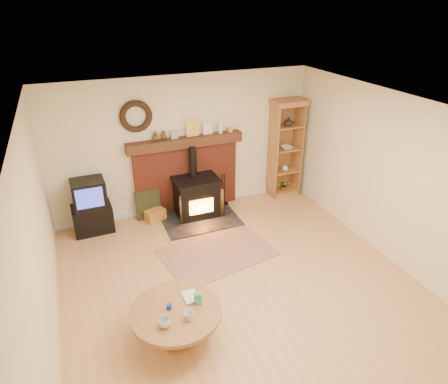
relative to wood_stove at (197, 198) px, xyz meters
name	(u,v)px	position (x,y,z in m)	size (l,w,h in m)	color
ground	(243,289)	(-0.07, -2.28, -0.38)	(5.50, 5.50, 0.00)	tan
room_shell	(241,179)	(-0.09, -2.18, 1.34)	(5.02, 5.52, 2.61)	beige
chimney_breast	(186,171)	(-0.07, 0.39, 0.42)	(2.20, 0.22, 1.78)	maroon
wood_stove	(197,198)	(0.00, 0.00, 0.00)	(1.40, 1.00, 1.34)	black
area_rug	(217,252)	(-0.09, -1.29, -0.37)	(1.75, 1.21, 0.01)	brown
tv_unit	(91,207)	(-1.90, 0.19, 0.09)	(0.69, 0.50, 0.99)	black
curio_cabinet	(285,148)	(2.00, 0.28, 0.63)	(0.65, 0.47, 2.02)	#986331
firelog_box	(155,215)	(-0.79, 0.12, -0.27)	(0.36, 0.22, 0.22)	yellow
leaning_painting	(148,205)	(-0.88, 0.27, -0.10)	(0.47, 0.03, 0.56)	black
fire_tools	(224,200)	(0.65, 0.22, -0.27)	(0.16, 0.16, 0.70)	black
coffee_table	(176,316)	(-1.21, -2.84, 0.00)	(1.11, 1.11, 0.63)	brown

